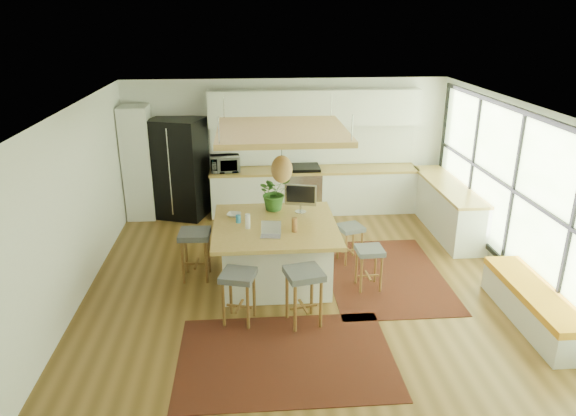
{
  "coord_description": "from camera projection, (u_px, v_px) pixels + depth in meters",
  "views": [
    {
      "loc": [
        -0.79,
        -7.02,
        3.93
      ],
      "look_at": [
        -0.2,
        0.5,
        1.1
      ],
      "focal_mm": 32.73,
      "sensor_mm": 36.0,
      "label": 1
    }
  ],
  "objects": [
    {
      "name": "floor",
      "position": [
        304.0,
        287.0,
        7.99
      ],
      "size": [
        7.0,
        7.0,
        0.0
      ],
      "primitive_type": "plane",
      "color": "brown",
      "rests_on": "ground"
    },
    {
      "name": "ceiling",
      "position": [
        306.0,
        109.0,
        7.04
      ],
      "size": [
        7.0,
        7.0,
        0.0
      ],
      "primitive_type": "plane",
      "rotation": [
        3.14,
        0.0,
        0.0
      ],
      "color": "white",
      "rests_on": "ground"
    },
    {
      "name": "wall_back",
      "position": [
        286.0,
        145.0,
        10.78
      ],
      "size": [
        6.5,
        0.0,
        6.5
      ],
      "primitive_type": "plane",
      "rotation": [
        1.57,
        0.0,
        0.0
      ],
      "color": "white",
      "rests_on": "ground"
    },
    {
      "name": "wall_front",
      "position": [
        351.0,
        351.0,
        4.25
      ],
      "size": [
        6.5,
        0.0,
        6.5
      ],
      "primitive_type": "plane",
      "rotation": [
        -1.57,
        0.0,
        0.0
      ],
      "color": "white",
      "rests_on": "ground"
    },
    {
      "name": "wall_left",
      "position": [
        72.0,
        210.0,
        7.28
      ],
      "size": [
        0.0,
        7.0,
        7.0
      ],
      "primitive_type": "plane",
      "rotation": [
        1.57,
        0.0,
        1.57
      ],
      "color": "white",
      "rests_on": "ground"
    },
    {
      "name": "wall_right",
      "position": [
        523.0,
        198.0,
        7.76
      ],
      "size": [
        0.0,
        7.0,
        7.0
      ],
      "primitive_type": "plane",
      "rotation": [
        1.57,
        0.0,
        -1.57
      ],
      "color": "white",
      "rests_on": "ground"
    },
    {
      "name": "window_wall",
      "position": [
        521.0,
        194.0,
        7.74
      ],
      "size": [
        0.1,
        6.2,
        2.6
      ],
      "primitive_type": null,
      "color": "black",
      "rests_on": "wall_right"
    },
    {
      "name": "pantry",
      "position": [
        139.0,
        163.0,
        10.35
      ],
      "size": [
        0.55,
        0.6,
        2.25
      ],
      "primitive_type": "cube",
      "color": "silver",
      "rests_on": "floor"
    },
    {
      "name": "back_counter_base",
      "position": [
        314.0,
        192.0,
        10.85
      ],
      "size": [
        4.2,
        0.6,
        0.88
      ],
      "primitive_type": "cube",
      "color": "silver",
      "rests_on": "floor"
    },
    {
      "name": "back_counter_top",
      "position": [
        314.0,
        170.0,
        10.68
      ],
      "size": [
        4.24,
        0.64,
        0.05
      ],
      "primitive_type": "cube",
      "color": "olive",
      "rests_on": "back_counter_base"
    },
    {
      "name": "backsplash",
      "position": [
        313.0,
        145.0,
        10.81
      ],
      "size": [
        4.2,
        0.02,
        0.8
      ],
      "primitive_type": "cube",
      "color": "white",
      "rests_on": "wall_back"
    },
    {
      "name": "upper_cabinets",
      "position": [
        315.0,
        107.0,
        10.38
      ],
      "size": [
        4.2,
        0.34,
        0.7
      ],
      "primitive_type": "cube",
      "color": "silver",
      "rests_on": "wall_back"
    },
    {
      "name": "range",
      "position": [
        302.0,
        189.0,
        10.81
      ],
      "size": [
        0.76,
        0.62,
        1.0
      ],
      "primitive_type": null,
      "color": "#A5A5AA",
      "rests_on": "floor"
    },
    {
      "name": "right_counter_base",
      "position": [
        447.0,
        208.0,
        9.92
      ],
      "size": [
        0.6,
        2.5,
        0.88
      ],
      "primitive_type": "cube",
      "color": "silver",
      "rests_on": "floor"
    },
    {
      "name": "right_counter_top",
      "position": [
        449.0,
        185.0,
        9.76
      ],
      "size": [
        0.64,
        2.54,
        0.05
      ],
      "primitive_type": "cube",
      "color": "olive",
      "rests_on": "right_counter_base"
    },
    {
      "name": "window_bench",
      "position": [
        533.0,
        306.0,
        7.0
      ],
      "size": [
        0.52,
        2.0,
        0.5
      ],
      "primitive_type": null,
      "color": "silver",
      "rests_on": "floor"
    },
    {
      "name": "ceiling_panel",
      "position": [
        282.0,
        149.0,
        7.62
      ],
      "size": [
        1.86,
        1.86,
        0.8
      ],
      "primitive_type": null,
      "color": "olive",
      "rests_on": "ceiling"
    },
    {
      "name": "rug_near",
      "position": [
        286.0,
        357.0,
        6.35
      ],
      "size": [
        2.6,
        1.8,
        0.01
      ],
      "primitive_type": "cube",
      "color": "black",
      "rests_on": "floor"
    },
    {
      "name": "rug_right",
      "position": [
        384.0,
        275.0,
        8.34
      ],
      "size": [
        1.8,
        2.6,
        0.01
      ],
      "primitive_type": "cube",
      "color": "black",
      "rests_on": "floor"
    },
    {
      "name": "fridge",
      "position": [
        179.0,
        172.0,
        10.49
      ],
      "size": [
        1.19,
        1.05,
        1.99
      ],
      "primitive_type": null,
      "rotation": [
        0.0,
        0.0,
        -0.33
      ],
      "color": "black",
      "rests_on": "floor"
    },
    {
      "name": "island",
      "position": [
        275.0,
        252.0,
        8.06
      ],
      "size": [
        1.85,
        1.85,
        0.93
      ],
      "primitive_type": null,
      "color": "olive",
      "rests_on": "floor"
    },
    {
      "name": "stool_near_left",
      "position": [
        239.0,
        298.0,
        6.99
      ],
      "size": [
        0.53,
        0.53,
        0.73
      ],
      "primitive_type": null,
      "rotation": [
        0.0,
        0.0,
        -0.27
      ],
      "color": "#474A4F",
      "rests_on": "floor"
    },
    {
      "name": "stool_near_right",
      "position": [
        304.0,
        299.0,
        6.95
      ],
      "size": [
        0.55,
        0.55,
        0.78
      ],
      "primitive_type": null,
      "rotation": [
        0.0,
        0.0,
        0.22
      ],
      "color": "#474A4F",
      "rests_on": "floor"
    },
    {
      "name": "stool_right_front",
      "position": [
        369.0,
        267.0,
        7.83
      ],
      "size": [
        0.41,
        0.41,
        0.66
      ],
      "primitive_type": null,
      "rotation": [
        0.0,
        0.0,
        1.61
      ],
      "color": "#474A4F",
      "rests_on": "floor"
    },
    {
      "name": "stool_right_back",
      "position": [
        350.0,
        242.0,
        8.68
      ],
      "size": [
        0.48,
        0.48,
        0.64
      ],
      "primitive_type": null,
      "rotation": [
        0.0,
        0.0,
        1.87
      ],
      "color": "#474A4F",
      "rests_on": "floor"
    },
    {
      "name": "stool_left_side",
      "position": [
        196.0,
        257.0,
        8.15
      ],
      "size": [
        0.49,
        0.49,
        0.79
      ],
      "primitive_type": null,
      "rotation": [
        0.0,
        0.0,
        -1.61
      ],
      "color": "#474A4F",
      "rests_on": "floor"
    },
    {
      "name": "laptop",
      "position": [
        271.0,
        229.0,
        7.42
      ],
      "size": [
        0.32,
        0.34,
        0.21
      ],
      "primitive_type": null,
      "rotation": [
        0.0,
        0.0,
        -0.12
      ],
      "color": "#A5A5AA",
      "rests_on": "island"
    },
    {
      "name": "monitor",
      "position": [
        301.0,
        197.0,
        8.27
      ],
      "size": [
        0.53,
        0.29,
        0.47
      ],
      "primitive_type": null,
      "rotation": [
        0.0,
        0.0,
        -0.24
      ],
      "color": "#A5A5AA",
      "rests_on": "island"
    },
    {
      "name": "microwave",
      "position": [
        225.0,
        162.0,
        10.45
      ],
      "size": [
        0.6,
        0.37,
        0.39
      ],
      "primitive_type": "imported",
      "rotation": [
        0.0,
        0.0,
        0.1
      ],
      "color": "#A5A5AA",
      "rests_on": "back_counter_top"
    },
    {
      "name": "island_plant",
      "position": [
        274.0,
        196.0,
        8.41
      ],
      "size": [
        0.75,
        0.77,
        0.46
      ],
      "primitive_type": "imported",
      "rotation": [
        0.0,
        0.0,
        0.53
      ],
      "color": "#1E4C19",
      "rests_on": "island"
    },
    {
      "name": "island_bowl",
      "position": [
        234.0,
        215.0,
        8.18
      ],
      "size": [
        0.26,
        0.26,
        0.05
      ],
      "primitive_type": "imported",
      "rotation": [
        0.0,
        0.0,
        -0.27
      ],
      "color": "white",
      "rests_on": "island"
    },
    {
      "name": "island_bottle_0",
      "position": [
        238.0,
        217.0,
        7.92
      ],
      "size": [
        0.07,
        0.07,
        0.19
      ],
      "primitive_type": "cylinder",
      "color": "#3289CA",
      "rests_on": "island"
    },
    {
      "name": "island_bottle_1",
      "position": [
        248.0,
        223.0,
        7.69
      ],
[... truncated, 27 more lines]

